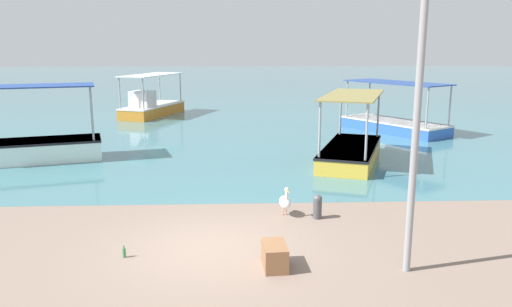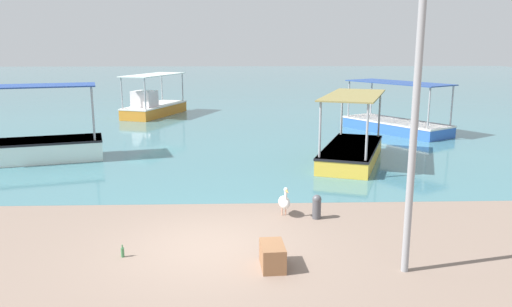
{
  "view_description": "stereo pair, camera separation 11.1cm",
  "coord_description": "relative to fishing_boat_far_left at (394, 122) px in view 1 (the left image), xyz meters",
  "views": [
    {
      "loc": [
        0.58,
        -10.28,
        4.34
      ],
      "look_at": [
        1.19,
        4.59,
        1.08
      ],
      "focal_mm": 35.0,
      "sensor_mm": 36.0,
      "label": 1
    },
    {
      "loc": [
        0.69,
        -10.28,
        4.34
      ],
      "look_at": [
        1.19,
        4.59,
        1.08
      ],
      "focal_mm": 35.0,
      "sensor_mm": 36.0,
      "label": 2
    }
  ],
  "objects": [
    {
      "name": "fishing_boat_far_left",
      "position": [
        0.0,
        0.0,
        0.0
      ],
      "size": [
        4.72,
        5.76,
        2.51
      ],
      "color": "blue",
      "rests_on": "harbor_water"
    },
    {
      "name": "ground",
      "position": [
        -8.63,
        -14.45,
        -0.48
      ],
      "size": [
        120.0,
        120.0,
        0.0
      ],
      "primitive_type": "plane",
      "color": "#816C5F"
    },
    {
      "name": "fishing_boat_outer",
      "position": [
        -13.26,
        6.25,
        0.13
      ],
      "size": [
        3.52,
        5.61,
        2.54
      ],
      "color": "orange",
      "rests_on": "harbor_water"
    },
    {
      "name": "harbor_water",
      "position": [
        -8.63,
        33.55,
        -0.48
      ],
      "size": [
        110.0,
        90.0,
        0.0
      ],
      "primitive_type": "cube",
      "color": "#42767F",
      "rests_on": "ground"
    },
    {
      "name": "glass_bottle",
      "position": [
        -10.39,
        -14.94,
        -0.38
      ],
      "size": [
        0.07,
        0.07,
        0.27
      ],
      "color": "#3F7F4C",
      "rests_on": "ground"
    },
    {
      "name": "cargo_crate",
      "position": [
        -7.3,
        -15.53,
        -0.24
      ],
      "size": [
        0.5,
        0.82,
        0.48
      ],
      "primitive_type": "cube",
      "rotation": [
        0.0,
        0.0,
        4.77
      ],
      "color": "brown",
      "rests_on": "ground"
    },
    {
      "name": "lamp_post",
      "position": [
        -4.73,
        -15.79,
        2.7
      ],
      "size": [
        0.28,
        0.28,
        5.66
      ],
      "color": "gray",
      "rests_on": "ground"
    },
    {
      "name": "mooring_bollard",
      "position": [
        -5.99,
        -12.72,
        -0.15
      ],
      "size": [
        0.23,
        0.23,
        0.63
      ],
      "color": "#47474C",
      "rests_on": "ground"
    },
    {
      "name": "fishing_boat_center",
      "position": [
        -16.03,
        -6.03,
        0.09
      ],
      "size": [
        5.87,
        3.29,
        2.86
      ],
      "color": "white",
      "rests_on": "harbor_water"
    },
    {
      "name": "fishing_boat_near_right",
      "position": [
        -3.71,
        -6.49,
        0.01
      ],
      "size": [
        3.51,
        5.47,
        2.54
      ],
      "color": "gold",
      "rests_on": "harbor_water"
    },
    {
      "name": "pelican",
      "position": [
        -6.8,
        -12.48,
        -0.11
      ],
      "size": [
        0.36,
        0.81,
        0.8
      ],
      "color": "#E0997A",
      "rests_on": "ground"
    }
  ]
}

